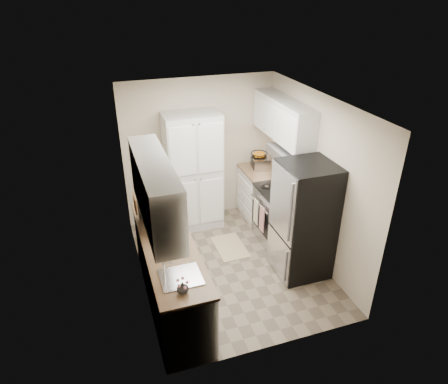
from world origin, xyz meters
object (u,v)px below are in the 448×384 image
(pantry_cabinet, at_px, (193,172))
(microwave, at_px, (163,212))
(electric_range, at_px, (280,215))
(wine_bottle, at_px, (151,200))
(refrigerator, at_px, (304,220))
(toaster_oven, at_px, (260,162))

(pantry_cabinet, height_order, microwave, pantry_cabinet)
(pantry_cabinet, relative_size, microwave, 3.25)
(electric_range, xyz_separation_m, wine_bottle, (-2.01, 0.08, 0.58))
(pantry_cabinet, bearing_deg, refrigerator, -56.54)
(pantry_cabinet, relative_size, wine_bottle, 7.17)
(refrigerator, relative_size, microwave, 2.76)
(refrigerator, bearing_deg, electric_range, 87.52)
(electric_range, bearing_deg, pantry_cabinet, 141.78)
(wine_bottle, bearing_deg, microwave, -78.61)
(electric_range, distance_m, refrigerator, 0.88)
(refrigerator, bearing_deg, wine_bottle, 155.88)
(electric_range, xyz_separation_m, refrigerator, (-0.03, -0.80, 0.37))
(wine_bottle, distance_m, toaster_oven, 2.19)
(refrigerator, bearing_deg, pantry_cabinet, 123.46)
(microwave, bearing_deg, toaster_oven, -78.64)
(pantry_cabinet, height_order, toaster_oven, pantry_cabinet)
(refrigerator, height_order, microwave, refrigerator)
(pantry_cabinet, bearing_deg, electric_range, -38.22)
(microwave, xyz_separation_m, wine_bottle, (-0.09, 0.43, -0.03))
(refrigerator, relative_size, wine_bottle, 6.10)
(electric_range, height_order, refrigerator, refrigerator)
(wine_bottle, bearing_deg, refrigerator, -24.12)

